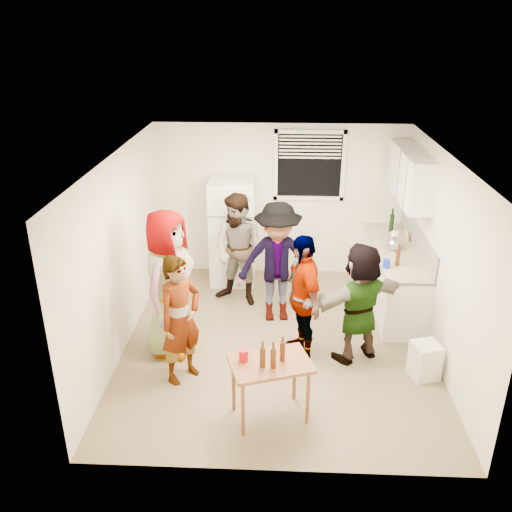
{
  "coord_description": "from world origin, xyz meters",
  "views": [
    {
      "loc": [
        0.0,
        -6.17,
        3.97
      ],
      "look_at": [
        -0.3,
        0.23,
        1.15
      ],
      "focal_mm": 38.0,
      "sensor_mm": 36.0,
      "label": 1
    }
  ],
  "objects_px": {
    "kettle": "(393,250)",
    "wine_bottle": "(391,231)",
    "refrigerator": "(233,231)",
    "guest_back_right": "(276,317)",
    "guest_grey": "(174,349)",
    "guest_back_left": "(240,301)",
    "blue_cup": "(386,268)",
    "guest_orange": "(355,356)",
    "beer_bottle_table": "(282,360)",
    "guest_black": "(300,352)",
    "guest_stripe": "(184,376)",
    "serving_table": "(270,416)",
    "red_cup": "(244,360)",
    "beer_bottle_counter": "(397,265)",
    "trash_bin": "(425,359)"
  },
  "relations": [
    {
      "from": "kettle",
      "to": "wine_bottle",
      "type": "distance_m",
      "value": 0.76
    },
    {
      "from": "blue_cup",
      "to": "guest_back_right",
      "type": "relative_size",
      "value": 0.07
    },
    {
      "from": "guest_orange",
      "to": "beer_bottle_table",
      "type": "bearing_deg",
      "value": 22.13
    },
    {
      "from": "guest_orange",
      "to": "guest_grey",
      "type": "bearing_deg",
      "value": -29.87
    },
    {
      "from": "refrigerator",
      "to": "guest_back_right",
      "type": "xyz_separation_m",
      "value": [
        0.73,
        -1.23,
        -0.85
      ]
    },
    {
      "from": "beer_bottle_table",
      "to": "guest_grey",
      "type": "distance_m",
      "value": 1.99
    },
    {
      "from": "beer_bottle_table",
      "to": "red_cup",
      "type": "height_order",
      "value": "beer_bottle_table"
    },
    {
      "from": "guest_grey",
      "to": "beer_bottle_counter",
      "type": "bearing_deg",
      "value": -57.85
    },
    {
      "from": "beer_bottle_counter",
      "to": "guest_orange",
      "type": "distance_m",
      "value": 1.39
    },
    {
      "from": "wine_bottle",
      "to": "guest_back_right",
      "type": "bearing_deg",
      "value": -145.36
    },
    {
      "from": "serving_table",
      "to": "guest_orange",
      "type": "xyz_separation_m",
      "value": [
        1.07,
        1.18,
        0.0
      ]
    },
    {
      "from": "blue_cup",
      "to": "beer_bottle_table",
      "type": "bearing_deg",
      "value": -125.67
    },
    {
      "from": "guest_orange",
      "to": "guest_black",
      "type": "bearing_deg",
      "value": -33.58
    },
    {
      "from": "guest_grey",
      "to": "wine_bottle",
      "type": "bearing_deg",
      "value": -38.97
    },
    {
      "from": "wine_bottle",
      "to": "guest_back_left",
      "type": "height_order",
      "value": "wine_bottle"
    },
    {
      "from": "beer_bottle_counter",
      "to": "guest_grey",
      "type": "height_order",
      "value": "beer_bottle_counter"
    },
    {
      "from": "refrigerator",
      "to": "guest_stripe",
      "type": "height_order",
      "value": "refrigerator"
    },
    {
      "from": "beer_bottle_table",
      "to": "guest_black",
      "type": "height_order",
      "value": "beer_bottle_table"
    },
    {
      "from": "beer_bottle_table",
      "to": "guest_back_right",
      "type": "bearing_deg",
      "value": 92.12
    },
    {
      "from": "wine_bottle",
      "to": "guest_back_left",
      "type": "distance_m",
      "value": 2.61
    },
    {
      "from": "blue_cup",
      "to": "trash_bin",
      "type": "relative_size",
      "value": 0.28
    },
    {
      "from": "refrigerator",
      "to": "beer_bottle_table",
      "type": "xyz_separation_m",
      "value": [
        0.8,
        -3.31,
        -0.15
      ]
    },
    {
      "from": "kettle",
      "to": "guest_black",
      "type": "height_order",
      "value": "kettle"
    },
    {
      "from": "guest_black",
      "to": "guest_back_left",
      "type": "bearing_deg",
      "value": -163.89
    },
    {
      "from": "kettle",
      "to": "guest_black",
      "type": "xyz_separation_m",
      "value": [
        -1.35,
        -1.35,
        -0.9
      ]
    },
    {
      "from": "guest_grey",
      "to": "guest_back_left",
      "type": "bearing_deg",
      "value": -13.27
    },
    {
      "from": "guest_stripe",
      "to": "guest_orange",
      "type": "xyz_separation_m",
      "value": [
        2.12,
        0.52,
        0.0
      ]
    },
    {
      "from": "beer_bottle_table",
      "to": "guest_grey",
      "type": "height_order",
      "value": "beer_bottle_table"
    },
    {
      "from": "serving_table",
      "to": "guest_black",
      "type": "bearing_deg",
      "value": 73.59
    },
    {
      "from": "guest_back_right",
      "to": "refrigerator",
      "type": "bearing_deg",
      "value": 114.02
    },
    {
      "from": "blue_cup",
      "to": "guest_grey",
      "type": "xyz_separation_m",
      "value": [
        -2.8,
        -0.73,
        -0.9
      ]
    },
    {
      "from": "kettle",
      "to": "blue_cup",
      "type": "bearing_deg",
      "value": -110.07
    },
    {
      "from": "red_cup",
      "to": "guest_black",
      "type": "distance_m",
      "value": 1.56
    },
    {
      "from": "serving_table",
      "to": "guest_orange",
      "type": "distance_m",
      "value": 1.59
    },
    {
      "from": "refrigerator",
      "to": "beer_bottle_counter",
      "type": "height_order",
      "value": "refrigerator"
    },
    {
      "from": "blue_cup",
      "to": "guest_orange",
      "type": "relative_size",
      "value": 0.08
    },
    {
      "from": "wine_bottle",
      "to": "guest_orange",
      "type": "bearing_deg",
      "value": -109.2
    },
    {
      "from": "beer_bottle_table",
      "to": "guest_black",
      "type": "xyz_separation_m",
      "value": [
        0.24,
        1.21,
        -0.7
      ]
    },
    {
      "from": "refrigerator",
      "to": "guest_back_left",
      "type": "bearing_deg",
      "value": -77.68
    },
    {
      "from": "trash_bin",
      "to": "guest_grey",
      "type": "distance_m",
      "value": 3.17
    },
    {
      "from": "serving_table",
      "to": "guest_back_right",
      "type": "xyz_separation_m",
      "value": [
        0.05,
        2.12,
        0.0
      ]
    },
    {
      "from": "refrigerator",
      "to": "guest_grey",
      "type": "height_order",
      "value": "refrigerator"
    },
    {
      "from": "wine_bottle",
      "to": "red_cup",
      "type": "bearing_deg",
      "value": -122.23
    },
    {
      "from": "kettle",
      "to": "beer_bottle_table",
      "type": "relative_size",
      "value": 1.17
    },
    {
      "from": "serving_table",
      "to": "refrigerator",
      "type": "bearing_deg",
      "value": 101.49
    },
    {
      "from": "refrigerator",
      "to": "guest_orange",
      "type": "relative_size",
      "value": 1.09
    },
    {
      "from": "refrigerator",
      "to": "beer_bottle_counter",
      "type": "relative_size",
      "value": 7.33
    },
    {
      "from": "serving_table",
      "to": "beer_bottle_table",
      "type": "xyz_separation_m",
      "value": [
        0.12,
        0.04,
        0.7
      ]
    },
    {
      "from": "kettle",
      "to": "blue_cup",
      "type": "distance_m",
      "value": 0.66
    },
    {
      "from": "guest_back_left",
      "to": "guest_black",
      "type": "xyz_separation_m",
      "value": [
        0.88,
        -1.33,
        0.0
      ]
    }
  ]
}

